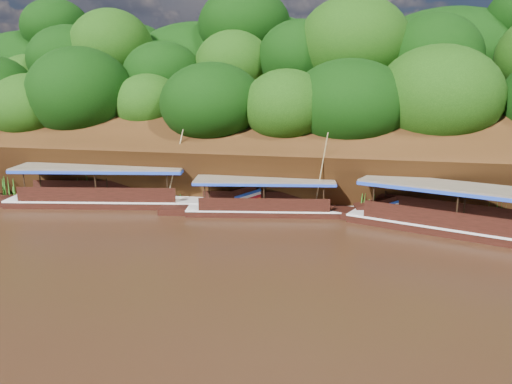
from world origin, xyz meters
TOP-DOWN VIEW (x-y plane):
  - ground at (0.00, 0.00)m, footprint 160.00×160.00m
  - riverbank at (-0.01, 22.73)m, footprint 120.00×30.06m
  - boat_0 at (12.56, 5.92)m, footprint 16.32×7.69m
  - boat_1 at (0.99, 8.42)m, footprint 13.25×4.08m
  - boat_2 at (-9.71, 8.34)m, footprint 17.12×5.16m
  - reeds at (-3.82, 9.53)m, footprint 47.49×2.36m

SIDE VIEW (x-z plane):
  - ground at x=0.00m, z-range 0.00..0.00m
  - boat_1 at x=0.99m, z-range -2.35..3.37m
  - boat_2 at x=-9.71m, z-range -2.84..4.05m
  - boat_0 at x=12.56m, z-range -3.22..4.44m
  - reeds at x=-3.82m, z-range -0.14..2.00m
  - riverbank at x=-0.01m, z-range -7.81..11.59m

